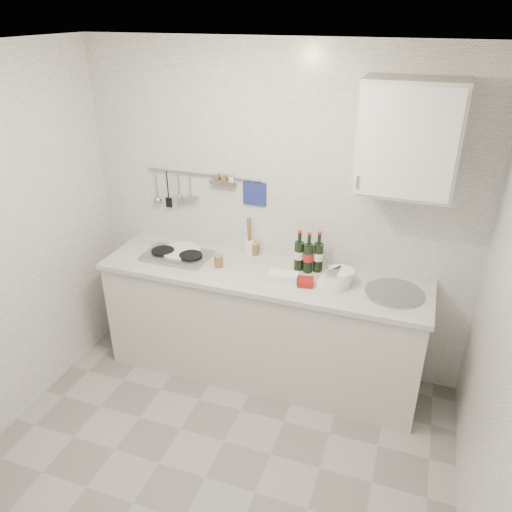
{
  "coord_description": "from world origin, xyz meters",
  "views": [
    {
      "loc": [
        1.03,
        -1.96,
        2.67
      ],
      "look_at": [
        0.02,
        0.9,
        1.15
      ],
      "focal_mm": 35.0,
      "sensor_mm": 36.0,
      "label": 1
    }
  ],
  "objects_px": {
    "wine_bottles": "(309,252)",
    "plate_stack_hob": "(180,252)",
    "wall_cabinet": "(409,138)",
    "plate_stack_sink": "(337,278)",
    "utensil_crock": "(249,245)"
  },
  "relations": [
    {
      "from": "wall_cabinet",
      "to": "wine_bottles",
      "type": "height_order",
      "value": "wall_cabinet"
    },
    {
      "from": "wall_cabinet",
      "to": "plate_stack_sink",
      "type": "distance_m",
      "value": 1.04
    },
    {
      "from": "wall_cabinet",
      "to": "plate_stack_hob",
      "type": "relative_size",
      "value": 2.15
    },
    {
      "from": "plate_stack_hob",
      "to": "plate_stack_sink",
      "type": "relative_size",
      "value": 1.28
    },
    {
      "from": "wall_cabinet",
      "to": "utensil_crock",
      "type": "xyz_separation_m",
      "value": [
        -1.09,
        0.12,
        -0.96
      ]
    },
    {
      "from": "wall_cabinet",
      "to": "plate_stack_sink",
      "type": "height_order",
      "value": "wall_cabinet"
    },
    {
      "from": "wall_cabinet",
      "to": "utensil_crock",
      "type": "relative_size",
      "value": 2.2
    },
    {
      "from": "wall_cabinet",
      "to": "wine_bottles",
      "type": "bearing_deg",
      "value": 178.92
    },
    {
      "from": "wall_cabinet",
      "to": "plate_stack_hob",
      "type": "bearing_deg",
      "value": -177.52
    },
    {
      "from": "plate_stack_sink",
      "to": "utensil_crock",
      "type": "distance_m",
      "value": 0.79
    },
    {
      "from": "plate_stack_sink",
      "to": "wine_bottles",
      "type": "bearing_deg",
      "value": 148.84
    },
    {
      "from": "plate_stack_hob",
      "to": "wine_bottles",
      "type": "relative_size",
      "value": 1.05
    },
    {
      "from": "wine_bottles",
      "to": "plate_stack_hob",
      "type": "bearing_deg",
      "value": -175.46
    },
    {
      "from": "wall_cabinet",
      "to": "utensil_crock",
      "type": "height_order",
      "value": "wall_cabinet"
    },
    {
      "from": "plate_stack_sink",
      "to": "wall_cabinet",
      "type": "bearing_deg",
      "value": 21.06
    }
  ]
}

